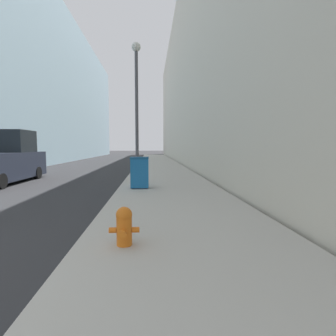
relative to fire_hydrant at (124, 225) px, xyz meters
name	(u,v)px	position (x,y,z in m)	size (l,w,h in m)	color
sidewalk_right	(160,168)	(1.15, 15.99, -0.39)	(3.94, 60.00, 0.13)	#B7B2A8
building_left_glass	(2,80)	(-14.61, 23.99, 7.97)	(12.00, 60.00, 16.87)	#99B7C6
building_right_stone	(233,82)	(9.22, 23.99, 8.11)	(12.00, 60.00, 17.14)	beige
fire_hydrant	(124,225)	(0.00, 0.00, 0.00)	(0.49, 0.38, 0.63)	orange
trash_bin	(140,172)	(0.01, 5.84, 0.29)	(0.69, 0.60, 1.19)	#19609E
lamppost	(137,99)	(-0.22, 8.54, 3.50)	(0.43, 0.43, 6.44)	#4C4C51
pickup_truck	(2,161)	(-6.59, 8.67, 0.57)	(2.12, 5.55, 2.53)	#232838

